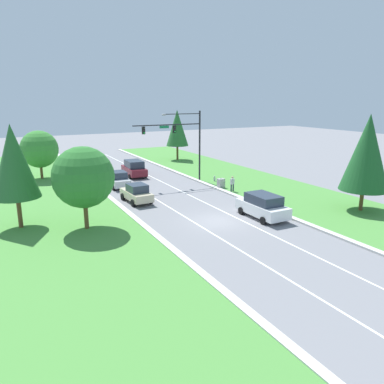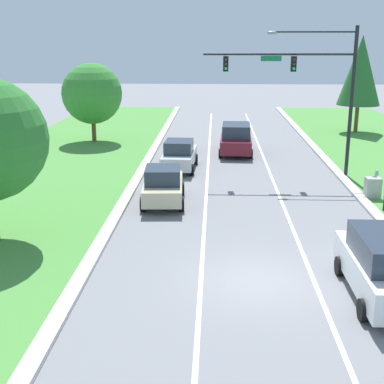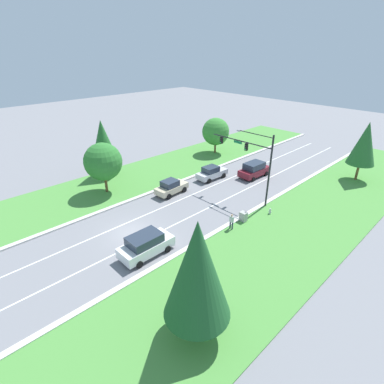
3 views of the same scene
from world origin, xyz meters
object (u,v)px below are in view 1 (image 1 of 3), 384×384
Objects in this scene: white_suv at (263,206)px; silver_sedan at (118,179)px; burgundy_suv at (134,168)px; conifer_far_right_tree at (367,153)px; fire_hydrant at (214,179)px; pedestrian at (232,183)px; oak_near_left_tree at (39,149)px; conifer_mid_left_tree at (14,162)px; oak_far_left_tree at (83,177)px; champagne_sedan at (137,193)px; utility_cabinet at (221,183)px; conifer_near_right_tree at (177,128)px; traffic_signal_mast at (182,136)px.

silver_sedan is at bearing 114.33° from white_suv.
conifer_far_right_tree is at bearing -60.00° from burgundy_suv.
pedestrian is at bearing -100.93° from fire_hydrant.
oak_near_left_tree is 18.51m from conifer_mid_left_tree.
oak_far_left_tree reaches higher than silver_sedan.
champagne_sedan is 8.51m from oak_far_left_tree.
champagne_sedan is at bearing -7.51° from pedestrian.
champagne_sedan is 20.39m from conifer_far_right_tree.
conifer_near_right_tree is at bearing 78.27° from utility_cabinet.
champagne_sedan is 6.07× the size of fire_hydrant.
oak_near_left_tree is (-17.73, 10.91, 3.28)m from fire_hydrant.
champagne_sedan is at bearing -143.48° from traffic_signal_mast.
fire_hydrant is at bearing -100.19° from conifer_near_right_tree.
fire_hydrant is (1.12, 3.21, -0.19)m from utility_cabinet.
champagne_sedan is at bearing -158.67° from fire_hydrant.
silver_sedan is 0.96× the size of burgundy_suv.
champagne_sedan is 0.73× the size of oak_near_left_tree.
fire_hydrant is 0.09× the size of conifer_near_right_tree.
pedestrian is (2.58, 8.28, -0.06)m from white_suv.
white_suv is at bearing -19.71° from conifer_mid_left_tree.
champagne_sedan is 2.52× the size of pedestrian.
utility_cabinet is at bearing -89.44° from pedestrian.
oak_near_left_tree reaches higher than champagne_sedan.
oak_far_left_tree reaches higher than champagne_sedan.
traffic_signal_mast is 8.27m from pedestrian.
utility_cabinet is at bearing 3.29° from champagne_sedan.
white_suv is 6.82× the size of fire_hydrant.
conifer_far_right_tree is (15.86, -18.56, 4.21)m from silver_sedan.
white_suv is at bearing 70.35° from pedestrian.
traffic_signal_mast is at bearing -57.06° from burgundy_suv.
white_suv reaches higher than pedestrian.
burgundy_suv is 6.80× the size of fire_hydrant.
traffic_signal_mast is 11.62× the size of fire_hydrant.
conifer_mid_left_tree is (-21.24, -7.21, 4.72)m from fire_hydrant.
oak_near_left_tree is 0.70× the size of conifer_far_right_tree.
champagne_sedan is at bearing 129.38° from white_suv.
oak_near_left_tree is (-10.43, 3.62, 2.61)m from burgundy_suv.
conifer_near_right_tree is (13.69, 13.58, 4.18)m from silver_sedan.
white_suv is 9.89m from conifer_far_right_tree.
conifer_mid_left_tree is (-17.64, 6.32, 4.06)m from white_suv.
white_suv is 19.17m from conifer_mid_left_tree.
silver_sedan is 0.74× the size of oak_far_left_tree.
white_suv is at bearing -103.51° from utility_cabinet.
oak_near_left_tree is (-6.93, 8.37, 2.75)m from silver_sedan.
silver_sedan is 6.87m from champagne_sedan.
pedestrian is at bearing 119.43° from conifer_far_right_tree.
fire_hydrant is 19.85m from oak_far_left_tree.
conifer_far_right_tree is 1.34× the size of oak_far_left_tree.
champagne_sedan reaches higher than utility_cabinet.
conifer_far_right_tree is at bearing -72.45° from fire_hydrant.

